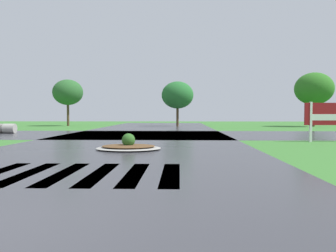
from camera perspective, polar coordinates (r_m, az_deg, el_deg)
name	(u,v)px	position (r m, az deg, el deg)	size (l,w,h in m)	color
asphalt_roadway	(119,150)	(14.49, -7.95, -3.93)	(11.47, 80.00, 0.01)	#35353A
asphalt_cross_road	(145,135)	(24.78, -3.84, -1.41)	(90.00, 10.33, 0.01)	#35353A
crosswalk_stripes	(81,174)	(9.10, -13.99, -7.57)	(4.95, 3.49, 0.01)	white
estate_billboard	(333,116)	(20.50, 25.39, 1.55)	(3.09, 0.35, 2.13)	white
median_island	(128,146)	(14.67, -6.49, -3.34)	(2.71, 2.32, 0.68)	#9E9B93
background_treeline	(165,93)	(40.40, -0.54, 5.47)	(45.31, 5.17, 6.11)	#4C3823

